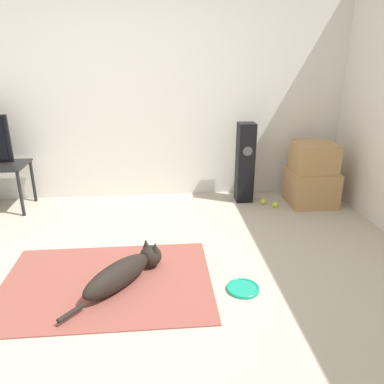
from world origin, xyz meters
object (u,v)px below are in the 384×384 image
(floor_speaker, at_px, (245,163))
(tennis_ball_by_boxes, at_px, (263,201))
(dog, at_px, (125,271))
(cardboard_box_lower, at_px, (311,187))
(cardboard_box_upper, at_px, (314,157))
(tennis_ball_near_speaker, at_px, (275,205))
(frisbee, at_px, (243,288))

(floor_speaker, xyz_separation_m, tennis_ball_by_boxes, (0.21, -0.15, -0.44))
(dog, distance_m, tennis_ball_by_boxes, 2.16)
(cardboard_box_lower, height_order, tennis_ball_by_boxes, cardboard_box_lower)
(cardboard_box_lower, bearing_deg, cardboard_box_upper, -133.70)
(dog, bearing_deg, cardboard_box_upper, 35.81)
(floor_speaker, bearing_deg, tennis_ball_by_boxes, -34.96)
(cardboard_box_lower, xyz_separation_m, cardboard_box_upper, (-0.01, -0.01, 0.37))
(floor_speaker, distance_m, tennis_ball_by_boxes, 0.51)
(dog, distance_m, tennis_ball_near_speaker, 2.16)
(cardboard_box_lower, relative_size, tennis_ball_near_speaker, 7.92)
(dog, distance_m, frisbee, 0.92)
(cardboard_box_lower, height_order, cardboard_box_upper, cardboard_box_upper)
(frisbee, height_order, floor_speaker, floor_speaker)
(dog, height_order, cardboard_box_upper, cardboard_box_upper)
(cardboard_box_upper, height_order, tennis_ball_by_boxes, cardboard_box_upper)
(floor_speaker, distance_m, tennis_ball_near_speaker, 0.61)
(floor_speaker, height_order, tennis_ball_near_speaker, floor_speaker)
(tennis_ball_by_boxes, bearing_deg, frisbee, -110.19)
(frisbee, xyz_separation_m, tennis_ball_by_boxes, (0.62, 1.68, 0.02))
(cardboard_box_lower, bearing_deg, tennis_ball_near_speaker, -168.63)
(dog, height_order, frisbee, dog)
(frisbee, height_order, cardboard_box_upper, cardboard_box_upper)
(tennis_ball_by_boxes, height_order, tennis_ball_near_speaker, same)
(cardboard_box_lower, height_order, floor_speaker, floor_speaker)
(cardboard_box_lower, xyz_separation_m, tennis_ball_by_boxes, (-0.56, 0.02, -0.17))
(tennis_ball_near_speaker, bearing_deg, tennis_ball_by_boxes, 133.63)
(tennis_ball_by_boxes, xyz_separation_m, tennis_ball_near_speaker, (0.11, -0.12, 0.00))
(frisbee, bearing_deg, cardboard_box_lower, 54.57)
(cardboard_box_upper, distance_m, tennis_ball_near_speaker, 0.70)
(frisbee, xyz_separation_m, cardboard_box_lower, (1.18, 1.66, 0.19))
(dog, xyz_separation_m, cardboard_box_upper, (2.06, 1.49, 0.46))
(dog, xyz_separation_m, floor_speaker, (1.30, 1.68, 0.36))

